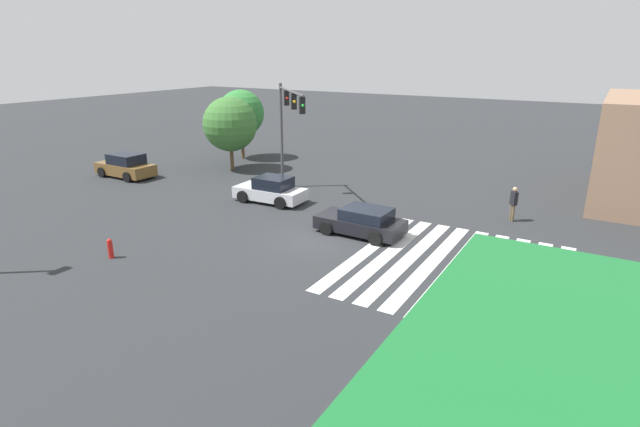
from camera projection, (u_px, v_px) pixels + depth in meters
ground_plane at (320, 239)px, 23.26m from camera, size 153.10×153.10×0.00m
crosswalk_markings at (454, 268)px, 20.20m from camera, size 9.60×8.20×0.01m
traffic_signal_mast at (288, 115)px, 28.63m from camera, size 4.67×4.67×6.50m
car_1 at (362, 221)px, 23.70m from camera, size 2.22×4.21×1.33m
car_2 at (126, 166)px, 34.48m from camera, size 2.18×4.33×1.64m
car_3 at (271, 190)px, 28.78m from camera, size 2.17×4.21×1.50m
pedestrian at (514, 202)px, 25.42m from camera, size 0.41×0.41×1.81m
tree_corner_a at (230, 124)px, 35.80m from camera, size 3.89×3.89×5.29m
tree_corner_b at (241, 113)px, 39.59m from camera, size 3.66×3.66×5.48m
fire_hydrant at (110, 248)px, 21.03m from camera, size 0.22×0.22×0.86m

